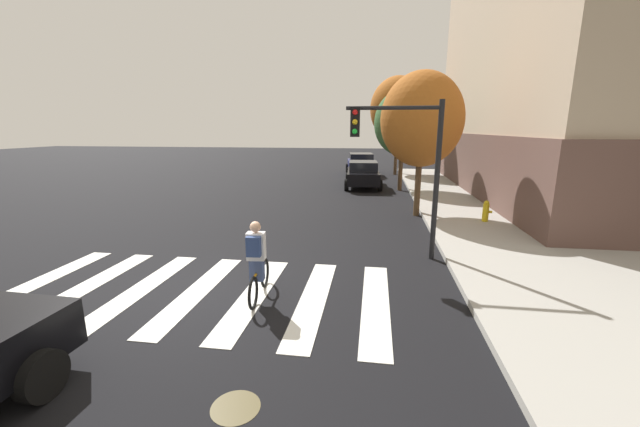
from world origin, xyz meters
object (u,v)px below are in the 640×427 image
(manhole_cover, at_px, (236,407))
(street_tree_mid, at_px, (403,123))
(sedan_far, at_px, (361,164))
(street_tree_near, at_px, (422,120))
(sedan_mid, at_px, (363,174))
(street_tree_far, at_px, (398,109))
(cyclist, at_px, (257,261))
(fire_hydrant, at_px, (486,211))
(traffic_light_near, at_px, (406,153))

(manhole_cover, relative_size, street_tree_mid, 0.11)
(sedan_far, bearing_deg, street_tree_near, -78.24)
(sedan_mid, xyz_separation_m, street_tree_far, (2.24, 6.65, 4.10))
(cyclist, height_order, street_tree_near, street_tree_near)
(manhole_cover, height_order, sedan_mid, sedan_mid)
(manhole_cover, distance_m, fire_hydrant, 11.63)
(cyclist, bearing_deg, street_tree_near, 64.03)
(manhole_cover, relative_size, fire_hydrant, 0.82)
(street_tree_mid, bearing_deg, sedan_far, 109.36)
(traffic_light_near, relative_size, street_tree_near, 0.74)
(fire_hydrant, bearing_deg, street_tree_near, 151.93)
(manhole_cover, bearing_deg, street_tree_mid, 79.97)
(sedan_mid, distance_m, traffic_light_near, 12.70)
(cyclist, bearing_deg, street_tree_mid, 75.55)
(cyclist, distance_m, fire_hydrant, 9.55)
(manhole_cover, bearing_deg, street_tree_far, 82.71)
(sedan_mid, distance_m, street_tree_far, 8.12)
(sedan_mid, bearing_deg, sedan_far, 93.43)
(sedan_far, height_order, traffic_light_near, traffic_light_near)
(street_tree_mid, xyz_separation_m, street_tree_far, (0.10, 7.54, 1.13))
(manhole_cover, height_order, street_tree_near, street_tree_near)
(street_tree_near, bearing_deg, street_tree_mid, 92.60)
(sedan_far, bearing_deg, street_tree_mid, -70.64)
(cyclist, bearing_deg, sedan_far, 86.71)
(sedan_mid, height_order, street_tree_near, street_tree_near)
(traffic_light_near, bearing_deg, sedan_mid, 96.75)
(fire_hydrant, relative_size, street_tree_far, 0.11)
(sedan_mid, bearing_deg, fire_hydrant, -60.55)
(sedan_far, xyz_separation_m, street_tree_mid, (2.52, -7.16, 2.94))
(traffic_light_near, bearing_deg, manhole_cover, -111.91)
(fire_hydrant, distance_m, street_tree_mid, 8.63)
(traffic_light_near, bearing_deg, street_tree_far, 87.69)
(manhole_cover, relative_size, sedan_mid, 0.14)
(manhole_cover, height_order, fire_hydrant, fire_hydrant)
(traffic_light_near, xyz_separation_m, street_tree_far, (0.77, 19.09, 2.04))
(sedan_far, height_order, fire_hydrant, sedan_far)
(manhole_cover, distance_m, cyclist, 3.19)
(sedan_mid, xyz_separation_m, street_tree_near, (2.43, -7.20, 3.01))
(cyclist, bearing_deg, sedan_mid, 84.01)
(manhole_cover, distance_m, traffic_light_near, 7.16)
(sedan_mid, relative_size, cyclist, 2.70)
(street_tree_far, bearing_deg, fire_hydrant, -80.49)
(fire_hydrant, bearing_deg, manhole_cover, -119.66)
(street_tree_near, bearing_deg, manhole_cover, -106.72)
(manhole_cover, height_order, sedan_far, sedan_far)
(sedan_mid, height_order, fire_hydrant, sedan_mid)
(manhole_cover, distance_m, sedan_mid, 18.58)
(sedan_far, bearing_deg, cyclist, -93.29)
(street_tree_near, distance_m, street_tree_mid, 6.31)
(sedan_far, distance_m, street_tree_mid, 8.14)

